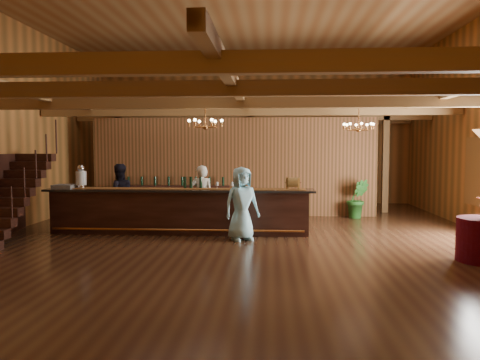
# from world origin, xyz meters

# --- Properties ---
(floor) EXTENTS (14.00, 14.00, 0.00)m
(floor) POSITION_xyz_m (0.00, 0.00, 0.00)
(floor) COLOR #452916
(floor) RESTS_ON ground
(ceiling) EXTENTS (14.00, 14.00, 0.00)m
(ceiling) POSITION_xyz_m (0.00, 0.00, 5.50)
(ceiling) COLOR brown
(ceiling) RESTS_ON wall_back
(wall_back) EXTENTS (12.00, 0.10, 5.50)m
(wall_back) POSITION_xyz_m (0.00, 7.00, 2.75)
(wall_back) COLOR #AB662D
(wall_back) RESTS_ON floor
(wall_front) EXTENTS (12.00, 0.10, 5.50)m
(wall_front) POSITION_xyz_m (0.00, -7.00, 2.75)
(wall_front) COLOR #AB662D
(wall_front) RESTS_ON floor
(wall_left) EXTENTS (0.10, 14.00, 5.50)m
(wall_left) POSITION_xyz_m (-6.00, 0.00, 2.75)
(wall_left) COLOR #AB662D
(wall_left) RESTS_ON floor
(beam_grid) EXTENTS (11.90, 13.90, 0.39)m
(beam_grid) POSITION_xyz_m (0.00, 0.51, 3.24)
(beam_grid) COLOR brown
(beam_grid) RESTS_ON wall_left
(support_posts) EXTENTS (9.20, 10.20, 3.20)m
(support_posts) POSITION_xyz_m (0.00, -0.50, 1.60)
(support_posts) COLOR brown
(support_posts) RESTS_ON floor
(partition_wall) EXTENTS (9.00, 0.18, 3.10)m
(partition_wall) POSITION_xyz_m (-0.50, 3.50, 1.55)
(partition_wall) COLOR brown
(partition_wall) RESTS_ON floor
(window_right_back) EXTENTS (0.12, 1.05, 1.75)m
(window_right_back) POSITION_xyz_m (5.95, 1.00, 1.55)
(window_right_back) COLOR white
(window_right_back) RESTS_ON wall_right
(staircase) EXTENTS (1.00, 2.80, 2.00)m
(staircase) POSITION_xyz_m (-5.45, -0.74, 1.00)
(staircase) COLOR #3D1E16
(staircase) RESTS_ON floor
(backroom_boxes) EXTENTS (4.10, 0.60, 1.10)m
(backroom_boxes) POSITION_xyz_m (-0.29, 5.50, 0.53)
(backroom_boxes) COLOR #3D1E16
(backroom_boxes) RESTS_ON floor
(tasting_bar) EXTENTS (6.74, 0.88, 1.14)m
(tasting_bar) POSITION_xyz_m (-1.59, 0.25, 0.57)
(tasting_bar) COLOR #3D1E16
(tasting_bar) RESTS_ON floor
(beverage_dispenser) EXTENTS (0.26, 0.26, 0.60)m
(beverage_dispenser) POSITION_xyz_m (-4.14, 0.30, 1.41)
(beverage_dispenser) COLOR silver
(beverage_dispenser) RESTS_ON tasting_bar
(glass_rack_tray) EXTENTS (0.50, 0.50, 0.10)m
(glass_rack_tray) POSITION_xyz_m (-4.53, 0.19, 1.17)
(glass_rack_tray) COLOR gray
(glass_rack_tray) RESTS_ON tasting_bar
(raffle_drum) EXTENTS (0.34, 0.24, 0.30)m
(raffle_drum) POSITION_xyz_m (1.24, 0.20, 1.30)
(raffle_drum) COLOR brown
(raffle_drum) RESTS_ON tasting_bar
(bar_bottle_0) EXTENTS (0.07, 0.07, 0.30)m
(bar_bottle_0) POSITION_xyz_m (-1.47, 0.38, 1.27)
(bar_bottle_0) COLOR black
(bar_bottle_0) RESTS_ON tasting_bar
(bar_bottle_1) EXTENTS (0.07, 0.07, 0.30)m
(bar_bottle_1) POSITION_xyz_m (-1.32, 0.38, 1.27)
(bar_bottle_1) COLOR black
(bar_bottle_1) RESTS_ON tasting_bar
(bar_bottle_2) EXTENTS (0.07, 0.07, 0.30)m
(bar_bottle_2) POSITION_xyz_m (-1.07, 0.38, 1.27)
(bar_bottle_2) COLOR black
(bar_bottle_2) RESTS_ON tasting_bar
(backbar_shelf) EXTENTS (3.45, 0.82, 0.96)m
(backbar_shelf) POSITION_xyz_m (-2.30, 3.21, 0.48)
(backbar_shelf) COLOR #3D1E16
(backbar_shelf) RESTS_ON floor
(chandelier_left) EXTENTS (0.80, 0.80, 0.63)m
(chandelier_left) POSITION_xyz_m (-0.82, -0.51, 2.73)
(chandelier_left) COLOR #D07E39
(chandelier_left) RESTS_ON beam_grid
(chandelier_right) EXTENTS (0.80, 0.80, 0.64)m
(chandelier_right) POSITION_xyz_m (3.01, 1.28, 2.72)
(chandelier_right) COLOR #D07E39
(chandelier_right) RESTS_ON beam_grid
(bartender) EXTENTS (0.67, 0.48, 1.70)m
(bartender) POSITION_xyz_m (-1.13, 0.88, 0.85)
(bartender) COLOR silver
(bartender) RESTS_ON floor
(staff_second) EXTENTS (1.05, 0.97, 1.72)m
(staff_second) POSITION_xyz_m (-3.42, 1.07, 0.86)
(staff_second) COLOR black
(staff_second) RESTS_ON floor
(guest) EXTENTS (1.00, 0.87, 1.72)m
(guest) POSITION_xyz_m (0.03, -0.54, 0.86)
(guest) COLOR #99DDEE
(guest) RESTS_ON floor
(floor_plant) EXTENTS (0.67, 0.54, 1.20)m
(floor_plant) POSITION_xyz_m (3.35, 3.08, 0.60)
(floor_plant) COLOR #235F1E
(floor_plant) RESTS_ON floor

